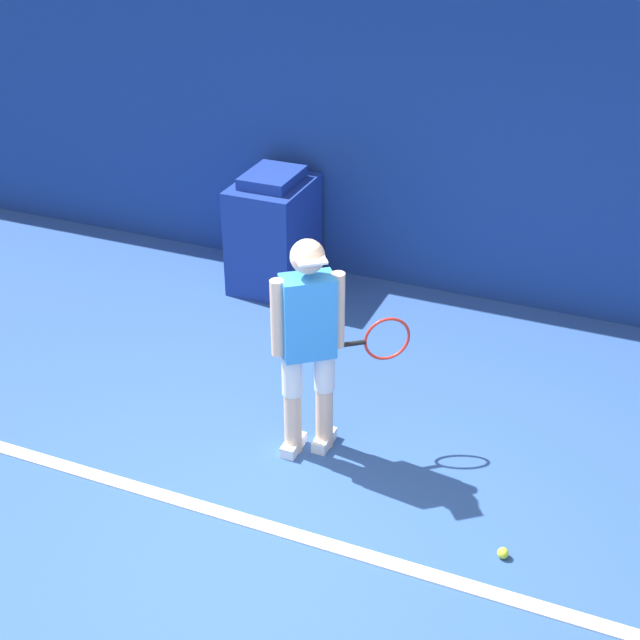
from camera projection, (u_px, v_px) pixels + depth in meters
name	position (u px, v px, depth m)	size (l,w,h in m)	color
ground_plane	(263.00, 551.00, 5.31)	(24.00, 24.00, 0.00)	#2D5193
back_wall	(445.00, 150.00, 7.58)	(24.00, 0.10, 2.64)	navy
court_baseline	(277.00, 529.00, 5.46)	(21.60, 0.10, 0.01)	white
tennis_player	(310.00, 339.00, 5.74)	(0.77, 0.62, 1.58)	beige
tennis_ball	(503.00, 553.00, 5.25)	(0.07, 0.07, 0.07)	#D1E533
covered_chair	(274.00, 232.00, 8.05)	(0.62, 0.80, 1.09)	navy
water_bottle	(317.00, 288.00, 7.96)	(0.07, 0.07, 0.26)	orange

